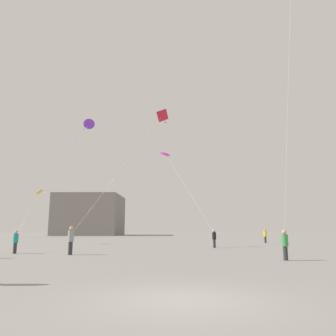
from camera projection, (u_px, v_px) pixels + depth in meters
ground_plane at (183, 300)px, 7.94m from camera, size 300.00×300.00×0.00m
person_in_yellow at (265, 235)px, 39.30m from camera, size 0.36×0.36×1.66m
person_in_green at (285, 244)px, 17.98m from camera, size 0.36×0.36×1.64m
person_in_teal at (16, 241)px, 22.80m from camera, size 0.35×0.35×1.59m
person_in_black at (214, 238)px, 29.74m from camera, size 0.35×0.35×1.61m
person_in_grey at (71, 239)px, 21.76m from camera, size 0.40×0.40×1.85m
kite_violet_diamond at (89, 125)px, 32.84m from camera, size 3.48×8.73×11.26m
kite_magenta_diamond at (166, 154)px, 39.22m from camera, size 5.18×8.80×9.66m
kite_amber_diamond at (39, 192)px, 37.80m from camera, size 4.53×15.18×4.98m
kite_crimson_delta at (160, 118)px, 24.02m from camera, size 6.56×1.28×8.94m
building_left_hall at (91, 215)px, 85.10m from camera, size 16.05×17.21×10.22m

